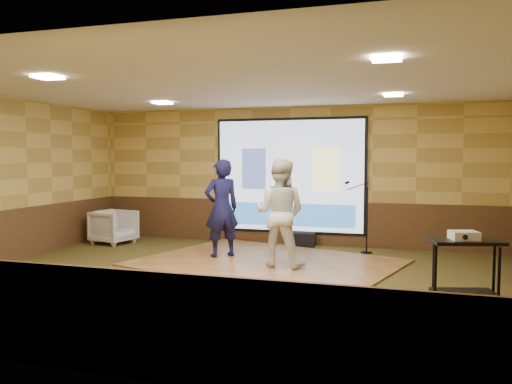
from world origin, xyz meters
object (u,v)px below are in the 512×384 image
(projector_screen, at_px, (289,177))
(duffel_bag, at_px, (304,239))
(dance_floor, at_px, (267,263))
(player_right, at_px, (280,213))
(player_left, at_px, (222,208))
(av_table, at_px, (465,262))
(banquet_chair, at_px, (114,227))
(projector, at_px, (464,235))
(mic_stand, at_px, (364,228))

(projector_screen, relative_size, duffel_bag, 7.00)
(dance_floor, height_order, player_right, player_right)
(player_left, distance_m, player_right, 1.36)
(av_table, xyz_separation_m, duffel_bag, (-2.79, 3.85, -0.46))
(player_right, height_order, banquet_chair, player_right)
(projector_screen, distance_m, projector, 5.14)
(player_left, height_order, player_right, player_right)
(player_left, distance_m, mic_stand, 2.88)
(av_table, bearing_deg, dance_floor, 147.90)
(dance_floor, xyz_separation_m, mic_stand, (1.59, 1.52, 0.48))
(av_table, xyz_separation_m, mic_stand, (-1.50, 3.46, -0.12))
(banquet_chair, bearing_deg, dance_floor, -93.01)
(mic_stand, height_order, duffel_bag, mic_stand)
(av_table, bearing_deg, banquet_chair, 156.61)
(projector, xyz_separation_m, mic_stand, (-1.47, 3.48, -0.45))
(dance_floor, relative_size, mic_stand, 3.01)
(player_left, height_order, projector, player_left)
(player_left, bearing_deg, mic_stand, 166.62)
(av_table, bearing_deg, player_left, 151.71)
(dance_floor, relative_size, banquet_chair, 5.33)
(player_left, xyz_separation_m, duffel_bag, (1.25, 1.67, -0.80))
(mic_stand, bearing_deg, banquet_chair, 162.40)
(player_left, height_order, mic_stand, player_left)
(projector_screen, relative_size, banquet_chair, 4.08)
(av_table, xyz_separation_m, banquet_chair, (-6.87, 2.97, -0.24))
(mic_stand, distance_m, banquet_chair, 5.40)
(projector_screen, distance_m, player_right, 2.46)
(duffel_bag, bearing_deg, player_left, -126.65)
(player_right, distance_m, banquet_chair, 4.34)
(dance_floor, distance_m, projector, 3.75)
(av_table, distance_m, mic_stand, 3.77)
(banquet_chair, distance_m, duffel_bag, 4.18)
(projector, bearing_deg, player_left, 136.23)
(banquet_chair, bearing_deg, player_right, -95.46)
(player_left, xyz_separation_m, projector, (4.01, -2.19, -0.01))
(dance_floor, xyz_separation_m, projector, (3.06, -1.95, 0.93))
(mic_stand, bearing_deg, av_table, -89.37)
(projector, bearing_deg, banquet_chair, 141.27)
(av_table, height_order, banquet_chair, av_table)
(player_right, bearing_deg, duffel_bag, -85.20)
(projector_screen, xyz_separation_m, projector, (3.13, -4.05, -0.53))
(projector_screen, relative_size, player_left, 1.81)
(banquet_chair, bearing_deg, projector, -101.28)
(dance_floor, bearing_deg, mic_stand, 43.77)
(projector_screen, bearing_deg, mic_stand, -19.15)
(projector_screen, xyz_separation_m, duffel_bag, (0.37, -0.19, -1.33))
(dance_floor, xyz_separation_m, banquet_chair, (-3.79, 1.04, 0.35))
(projector, xyz_separation_m, banquet_chair, (-6.85, 2.99, -0.57))
(player_right, height_order, duffel_bag, player_right)
(av_table, relative_size, duffel_bag, 1.88)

